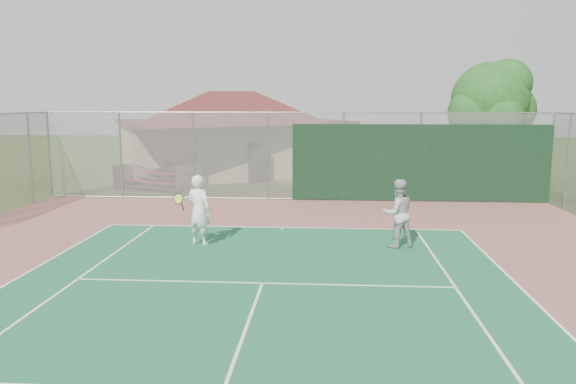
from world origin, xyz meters
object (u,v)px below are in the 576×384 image
object	(u,v)px
tree	(492,103)
player_white_front	(199,211)
clubhouse	(231,124)
bleachers	(158,175)
player_grey_back	(398,214)

from	to	relation	value
tree	player_white_front	world-z (taller)	tree
clubhouse	bleachers	xyz separation A→B (m)	(-2.45, -5.71, -2.10)
clubhouse	player_white_front	world-z (taller)	clubhouse
tree	player_grey_back	distance (m)	13.42
bleachers	tree	world-z (taller)	tree
clubhouse	player_grey_back	size ratio (longest dim) A/B	7.86
tree	player_grey_back	xyz separation A→B (m)	(-5.66, -11.81, -2.91)
bleachers	clubhouse	bearing A→B (deg)	89.79
tree	player_white_front	distance (m)	16.51
clubhouse	bleachers	world-z (taller)	clubhouse
player_grey_back	bleachers	bearing A→B (deg)	-65.27
bleachers	tree	bearing A→B (deg)	30.10
bleachers	player_grey_back	world-z (taller)	player_grey_back
clubhouse	player_grey_back	bearing A→B (deg)	-89.82
bleachers	tree	size ratio (longest dim) A/B	0.63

